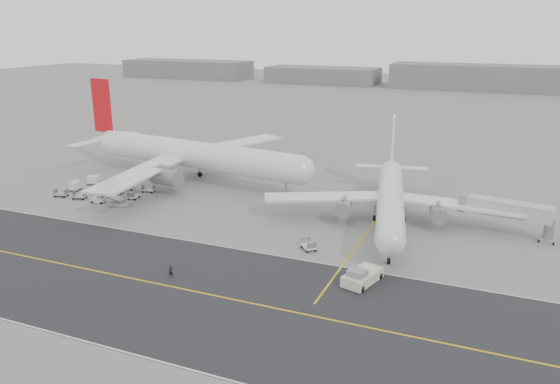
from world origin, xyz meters
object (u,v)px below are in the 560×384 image
at_px(airliner_a, 190,154).
at_px(ground_crew_a, 171,271).
at_px(pushback_tug, 362,277).
at_px(airliner_b, 391,197).
at_px(jet_bridge, 507,210).

relative_size(airliner_a, ground_crew_a, 34.69).
relative_size(pushback_tug, ground_crew_a, 4.82).
bearing_deg(pushback_tug, airliner_a, 159.49).
height_order(airliner_b, pushback_tug, airliner_b).
bearing_deg(pushback_tug, airliner_b, 108.97).
xyz_separation_m(jet_bridge, ground_crew_a, (-45.06, -37.71, -3.42)).
bearing_deg(ground_crew_a, jet_bridge, 27.48).
xyz_separation_m(airliner_a, airliner_b, (49.59, -10.06, -1.68)).
bearing_deg(airliner_b, airliner_a, 157.11).
bearing_deg(ground_crew_a, pushback_tug, 5.89).
distance_m(airliner_b, ground_crew_a, 43.92).
xyz_separation_m(pushback_tug, jet_bridge, (18.58, 28.94, 3.31)).
relative_size(jet_bridge, ground_crew_a, 8.87).
distance_m(airliner_a, jet_bridge, 70.32).
distance_m(jet_bridge, ground_crew_a, 58.86).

